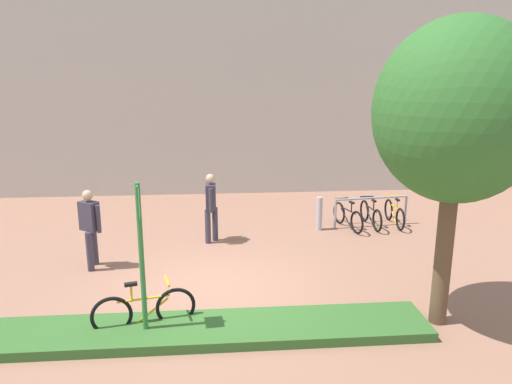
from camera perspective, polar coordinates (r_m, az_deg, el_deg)
ground_plane at (r=9.58m, az=-4.78°, el=-11.39°), size 60.00×60.00×0.00m
building_facade at (r=16.91m, az=-5.23°, el=16.98°), size 28.00×1.20×10.00m
planter_strip at (r=8.07m, az=-5.16°, el=-15.91°), size 7.00×1.10×0.16m
tree_sidewalk at (r=8.01m, az=22.74°, el=8.63°), size 2.57×2.57×4.93m
parking_sign_post at (r=7.51m, az=-13.50°, el=-5.48°), size 0.08×0.36×2.52m
bike_at_sign at (r=8.24m, az=-13.05°, el=-13.45°), size 1.65×0.52×0.86m
bike_rack_cluster at (r=13.48m, az=13.44°, el=-2.56°), size 2.10×1.71×0.83m
bollard_steel at (r=12.91m, az=7.49°, el=-2.55°), size 0.16×0.16×0.90m
person_suited_dark at (r=10.79m, az=-19.03°, el=-3.58°), size 0.52×0.49×1.72m
person_suited_navy at (r=11.81m, az=-5.35°, el=-1.37°), size 0.31×0.61×1.72m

